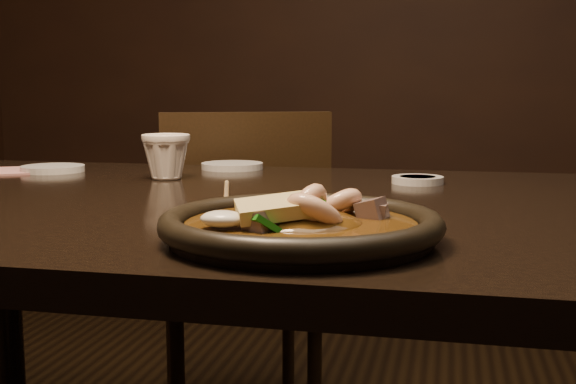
% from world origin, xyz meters
% --- Properties ---
extents(table, '(1.60, 0.90, 0.75)m').
position_xyz_m(table, '(0.00, 0.00, 0.67)').
color(table, black).
rests_on(table, floor).
extents(chair, '(0.54, 0.54, 0.86)m').
position_xyz_m(chair, '(-0.26, 0.65, 0.47)').
color(chair, black).
rests_on(chair, floor).
extents(plate, '(0.30, 0.30, 0.03)m').
position_xyz_m(plate, '(0.08, -0.28, 0.77)').
color(plate, black).
rests_on(plate, table).
extents(stirfry, '(0.18, 0.18, 0.06)m').
position_xyz_m(stirfry, '(0.09, -0.28, 0.77)').
color(stirfry, '#3C240B').
rests_on(stirfry, plate).
extents(soy_dish, '(0.09, 0.09, 0.01)m').
position_xyz_m(soy_dish, '(0.18, 0.23, 0.76)').
color(soy_dish, silver).
rests_on(soy_dish, table).
extents(saucer_left, '(0.12, 0.12, 0.01)m').
position_xyz_m(saucer_left, '(-0.53, 0.26, 0.76)').
color(saucer_left, silver).
rests_on(saucer_left, table).
extents(saucer_right, '(0.13, 0.13, 0.01)m').
position_xyz_m(saucer_right, '(-0.20, 0.39, 0.76)').
color(saucer_right, silver).
rests_on(saucer_right, table).
extents(tea_cup, '(0.09, 0.09, 0.09)m').
position_xyz_m(tea_cup, '(-0.26, 0.20, 0.79)').
color(tea_cup, white).
rests_on(tea_cup, table).
extents(chopsticks, '(0.08, 0.25, 0.01)m').
position_xyz_m(chopsticks, '(-0.09, 0.02, 0.75)').
color(chopsticks, tan).
rests_on(chopsticks, table).
extents(napkin, '(0.19, 0.19, 0.00)m').
position_xyz_m(napkin, '(-0.60, 0.25, 0.75)').
color(napkin, '#B1716D').
rests_on(napkin, table).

